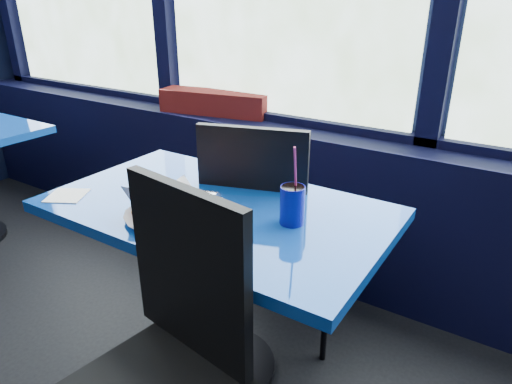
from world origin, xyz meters
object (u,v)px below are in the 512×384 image
(chair_near_back, at_px, (276,221))
(food_basket, at_px, (173,210))
(planter_box, at_px, (215,102))
(soda_cup, at_px, (292,204))
(near_table, at_px, (217,250))
(chair_near_front, at_px, (166,356))
(ketchup_bottle, at_px, (237,156))

(chair_near_back, height_order, food_basket, chair_near_back)
(planter_box, distance_m, soda_cup, 1.31)
(near_table, xyz_separation_m, food_basket, (-0.04, -0.17, 0.22))
(chair_near_front, bearing_deg, chair_near_back, 109.23)
(planter_box, relative_size, ketchup_bottle, 2.84)
(planter_box, xyz_separation_m, soda_cup, (0.98, -0.87, -0.05))
(near_table, height_order, ketchup_bottle, ketchup_bottle)
(chair_near_front, bearing_deg, near_table, 121.93)
(near_table, relative_size, ketchup_bottle, 5.34)
(chair_near_front, xyz_separation_m, food_basket, (-0.26, 0.33, 0.22))
(planter_box, bearing_deg, ketchup_bottle, -57.88)
(ketchup_bottle, xyz_separation_m, soda_cup, (0.36, -0.21, -0.03))
(planter_box, bearing_deg, chair_near_back, -48.48)
(near_table, distance_m, chair_near_front, 0.55)
(food_basket, height_order, soda_cup, soda_cup)
(chair_near_back, bearing_deg, planter_box, -55.32)
(near_table, distance_m, food_basket, 0.28)
(chair_near_back, xyz_separation_m, ketchup_bottle, (-0.13, -0.08, 0.28))
(chair_near_back, distance_m, ketchup_bottle, 0.32)
(food_basket, distance_m, ketchup_bottle, 0.41)
(near_table, xyz_separation_m, soda_cup, (0.29, 0.02, 0.25))
(food_basket, bearing_deg, ketchup_bottle, 103.03)
(chair_near_back, relative_size, soda_cup, 3.67)
(food_basket, relative_size, ketchup_bottle, 1.44)
(near_table, relative_size, chair_near_front, 1.20)
(chair_near_front, relative_size, ketchup_bottle, 4.44)
(chair_near_back, distance_m, soda_cup, 0.45)
(soda_cup, bearing_deg, near_table, -175.35)
(chair_near_front, distance_m, chair_near_back, 0.83)
(chair_near_front, bearing_deg, soda_cup, 90.53)
(planter_box, distance_m, ketchup_bottle, 0.91)
(near_table, bearing_deg, food_basket, -102.92)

